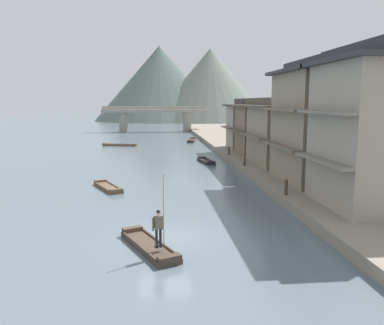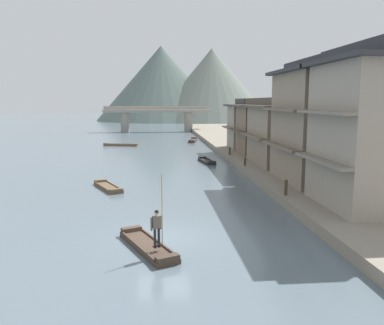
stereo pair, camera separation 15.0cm
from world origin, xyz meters
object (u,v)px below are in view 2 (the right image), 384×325
boat_foreground_poled (148,246)px  house_waterfront_tall (282,132)px  mooring_post_dock_near (286,187)px  house_waterfront_far (252,124)px  house_waterfront_nearest (365,129)px  boat_moored_nearest (121,145)px  boat_moored_far (207,161)px  house_waterfront_narrow (266,127)px  stone_bridge (157,115)px  mooring_post_dock_far (230,151)px  boat_moored_third (108,187)px  boatman_person (157,224)px  boat_moored_second (193,141)px  house_waterfront_second (320,122)px  mooring_post_dock_mid (245,162)px

boat_foreground_poled → house_waterfront_tall: (12.14, 19.35, 3.46)m
house_waterfront_tall → mooring_post_dock_near: 13.28m
house_waterfront_far → mooring_post_dock_near: size_ratio=6.94×
house_waterfront_nearest → mooring_post_dock_near: house_waterfront_nearest is taller
boat_moored_nearest → mooring_post_dock_near: (13.09, -34.46, 0.95)m
boat_moored_far → house_waterfront_tall: (6.40, -5.05, 3.45)m
house_waterfront_narrow → stone_bridge: (-11.87, 42.08, -0.14)m
mooring_post_dock_far → boat_moored_third: bearing=-131.1°
house_waterfront_far → mooring_post_dock_near: bearing=-99.0°
boatman_person → house_waterfront_nearest: 12.80m
boatman_person → house_waterfront_tall: 23.51m
boat_moored_second → house_waterfront_second: 36.44m
boatman_person → boat_moored_second: boatman_person is taller
boat_foreground_poled → mooring_post_dock_near: size_ratio=4.58×
house_waterfront_narrow → stone_bridge: 43.72m
mooring_post_dock_far → mooring_post_dock_near: bearing=-90.0°
boat_foreground_poled → house_waterfront_second: (12.29, 11.15, 4.76)m
boat_moored_far → mooring_post_dock_mid: mooring_post_dock_mid is taller
house_waterfront_tall → house_waterfront_far: size_ratio=1.24×
boat_foreground_poled → boat_moored_third: (-3.15, 12.48, -0.02)m
mooring_post_dock_far → stone_bridge: stone_bridge is taller
house_waterfront_second → house_waterfront_nearest: bearing=-94.3°
boat_moored_nearest → house_waterfront_second: bearing=-60.7°
house_waterfront_tall → boat_foreground_poled: bearing=-122.1°
boat_moored_nearest → boat_moored_third: boat_moored_nearest is taller
house_waterfront_narrow → house_waterfront_far: size_ratio=1.04×
boat_moored_far → house_waterfront_nearest: (6.00, -20.49, 4.76)m
mooring_post_dock_near → mooring_post_dock_far: mooring_post_dock_near is taller
house_waterfront_far → stone_bridge: (-11.75, 36.08, -0.14)m
house_waterfront_narrow → boatman_person: bearing=-114.1°
boatman_person → mooring_post_dock_near: bearing=44.0°
boat_moored_third → house_waterfront_second: bearing=-4.9°
boat_foreground_poled → house_waterfront_second: size_ratio=0.51×
boat_moored_far → house_waterfront_second: house_waterfront_second is taller
boatman_person → house_waterfront_nearest: (11.33, 4.83, 3.49)m
boat_moored_far → house_waterfront_nearest: house_waterfront_nearest is taller
house_waterfront_second → stone_bridge: bearing=101.4°
house_waterfront_tall → boat_moored_third: bearing=-155.8°
house_waterfront_second → house_waterfront_tall: size_ratio=1.05×
boat_moored_nearest → house_waterfront_far: bearing=-27.9°
house_waterfront_narrow → mooring_post_dock_far: 4.90m
boat_moored_third → mooring_post_dock_near: bearing=-25.9°
boat_moored_far → house_waterfront_narrow: bearing=15.2°
boatman_person → boat_moored_nearest: (-5.06, 42.22, -1.28)m
boat_moored_second → mooring_post_dock_mid: size_ratio=7.37×
boat_moored_second → house_waterfront_narrow: 21.73m
house_waterfront_second → mooring_post_dock_near: bearing=-131.7°
boat_moored_second → mooring_post_dock_far: mooring_post_dock_far is taller
mooring_post_dock_far → stone_bridge: bearing=100.3°
boat_moored_nearest → boat_moored_second: bearing=26.5°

